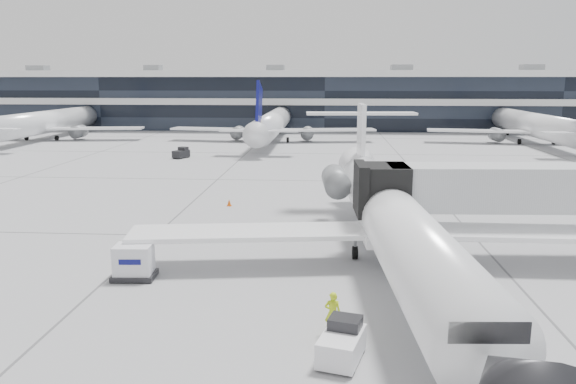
# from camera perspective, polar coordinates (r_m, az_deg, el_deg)

# --- Properties ---
(ground) EXTENTS (220.00, 220.00, 0.00)m
(ground) POSITION_cam_1_polar(r_m,az_deg,el_deg) (34.88, 2.64, -4.74)
(ground) COLOR #9B9C9E
(ground) RESTS_ON ground
(terminal) EXTENTS (170.00, 22.00, 10.00)m
(terminal) POSITION_cam_1_polar(r_m,az_deg,el_deg) (115.58, 3.79, 9.09)
(terminal) COLOR black
(terminal) RESTS_ON ground
(bg_jet_left) EXTENTS (32.00, 40.00, 9.60)m
(bg_jet_left) POSITION_cam_1_polar(r_m,az_deg,el_deg) (100.12, -23.20, 4.96)
(bg_jet_left) COLOR white
(bg_jet_left) RESTS_ON ground
(bg_jet_center) EXTENTS (32.00, 40.00, 9.60)m
(bg_jet_center) POSITION_cam_1_polar(r_m,az_deg,el_deg) (89.45, -1.54, 5.22)
(bg_jet_center) COLOR white
(bg_jet_center) RESTS_ON ground
(bg_jet_right) EXTENTS (32.00, 40.00, 9.60)m
(bg_jet_right) POSITION_cam_1_polar(r_m,az_deg,el_deg) (94.32, 23.51, 4.60)
(bg_jet_right) COLOR white
(bg_jet_right) RESTS_ON ground
(regional_jet) EXTENTS (27.36, 34.17, 7.89)m
(regional_jet) POSITION_cam_1_polar(r_m,az_deg,el_deg) (29.51, 10.49, -2.51)
(regional_jet) COLOR white
(regional_jet) RESTS_ON ground
(jet_bridge) EXTENTS (16.64, 4.03, 5.34)m
(jet_bridge) POSITION_cam_1_polar(r_m,az_deg,el_deg) (32.80, 23.04, 0.30)
(jet_bridge) COLOR #A4A6A9
(jet_bridge) RESTS_ON ground
(ramp_worker) EXTENTS (0.63, 0.42, 1.73)m
(ramp_worker) POSITION_cam_1_polar(r_m,az_deg,el_deg) (22.13, 4.56, -12.17)
(ramp_worker) COLOR #BFDF17
(ramp_worker) RESTS_ON ground
(baggage_tug) EXTENTS (1.86, 2.49, 1.42)m
(baggage_tug) POSITION_cam_1_polar(r_m,az_deg,el_deg) (20.42, 5.51, -15.02)
(baggage_tug) COLOR white
(baggage_tug) RESTS_ON ground
(cargo_uld) EXTENTS (2.15, 1.65, 1.68)m
(cargo_uld) POSITION_cam_1_polar(r_m,az_deg,el_deg) (28.84, -15.39, -6.89)
(cargo_uld) COLOR black
(cargo_uld) RESTS_ON ground
(traffic_cone) EXTENTS (0.47, 0.47, 0.53)m
(traffic_cone) POSITION_cam_1_polar(r_m,az_deg,el_deg) (43.79, -6.00, -1.09)
(traffic_cone) COLOR #D7510B
(traffic_cone) RESTS_ON ground
(far_tug) EXTENTS (1.97, 2.43, 1.35)m
(far_tug) POSITION_cam_1_polar(r_m,az_deg,el_deg) (71.15, -10.78, 3.89)
(far_tug) COLOR black
(far_tug) RESTS_ON ground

